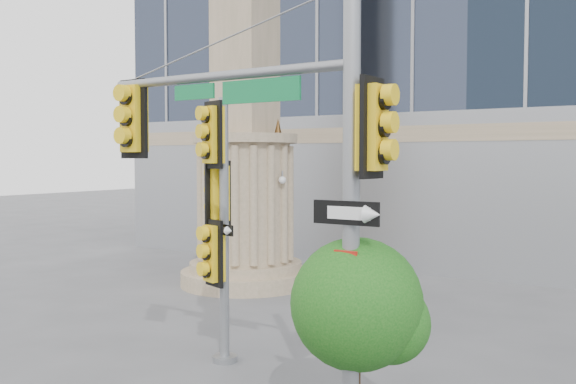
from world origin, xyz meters
The scene contains 4 objects.
monument centered at (-6.00, 9.00, 5.52)m, with size 4.40×4.40×16.60m.
main_signal_pole centered at (1.33, -0.47, 4.17)m, with size 5.22×0.68×6.73m.
secondary_signal_pole centered at (-1.71, 1.91, 3.26)m, with size 0.95×0.91×5.55m.
street_tree centered at (2.52, -0.16, 2.06)m, with size 2.01×1.96×3.13m.
Camera 1 is at (6.49, -8.67, 4.29)m, focal length 40.00 mm.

